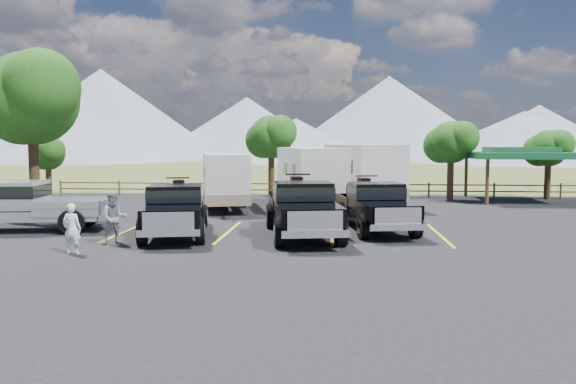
# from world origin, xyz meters

# --- Properties ---
(ground) EXTENTS (320.00, 320.00, 0.00)m
(ground) POSITION_xyz_m (0.00, 0.00, 0.00)
(ground) COLOR #4F5B27
(ground) RESTS_ON ground
(asphalt_lot) EXTENTS (44.00, 34.00, 0.04)m
(asphalt_lot) POSITION_xyz_m (0.00, 3.00, 0.02)
(asphalt_lot) COLOR black
(asphalt_lot) RESTS_ON ground
(stall_lines) EXTENTS (12.12, 5.50, 0.01)m
(stall_lines) POSITION_xyz_m (0.00, 4.00, 0.04)
(stall_lines) COLOR yellow
(stall_lines) RESTS_ON asphalt_lot
(tree_big_nw) EXTENTS (5.54, 5.18, 7.84)m
(tree_big_nw) POSITION_xyz_m (-12.55, 9.03, 5.60)
(tree_big_nw) COLOR #312113
(tree_big_nw) RESTS_ON ground
(tree_ne_a) EXTENTS (3.11, 2.92, 4.76)m
(tree_ne_a) POSITION_xyz_m (8.97, 17.01, 3.48)
(tree_ne_a) COLOR #312113
(tree_ne_a) RESTS_ON ground
(tree_ne_b) EXTENTS (2.77, 2.59, 4.27)m
(tree_ne_b) POSITION_xyz_m (14.98, 18.01, 3.13)
(tree_ne_b) COLOR #312113
(tree_ne_b) RESTS_ON ground
(tree_north) EXTENTS (3.46, 3.24, 5.25)m
(tree_north) POSITION_xyz_m (-2.03, 19.02, 3.83)
(tree_north) COLOR #312113
(tree_north) RESTS_ON ground
(tree_nw_small) EXTENTS (2.59, 2.43, 3.85)m
(tree_nw_small) POSITION_xyz_m (-16.02, 17.01, 2.78)
(tree_nw_small) COLOR #312113
(tree_nw_small) RESTS_ON ground
(rail_fence) EXTENTS (36.12, 0.12, 1.00)m
(rail_fence) POSITION_xyz_m (2.00, 18.50, 0.61)
(rail_fence) COLOR brown
(rail_fence) RESTS_ON ground
(pavilion) EXTENTS (6.20, 6.20, 3.22)m
(pavilion) POSITION_xyz_m (13.00, 17.00, 2.79)
(pavilion) COLOR brown
(pavilion) RESTS_ON ground
(mountain_range) EXTENTS (209.00, 71.00, 20.00)m
(mountain_range) POSITION_xyz_m (-7.63, 105.98, 7.87)
(mountain_range) COLOR gray
(mountain_range) RESTS_ON ground
(rig_left) EXTENTS (3.21, 6.53, 2.09)m
(rig_left) POSITION_xyz_m (-3.81, 3.15, 1.05)
(rig_left) COLOR black
(rig_left) RESTS_ON asphalt_lot
(rig_center) EXTENTS (3.29, 6.97, 2.24)m
(rig_center) POSITION_xyz_m (0.88, 3.34, 1.12)
(rig_center) COLOR black
(rig_center) RESTS_ON asphalt_lot
(rig_right) EXTENTS (3.13, 6.53, 2.09)m
(rig_right) POSITION_xyz_m (3.64, 5.01, 1.05)
(rig_right) COLOR black
(rig_right) RESTS_ON asphalt_lot
(trailer_left) EXTENTS (3.70, 8.26, 2.87)m
(trailer_left) POSITION_xyz_m (-3.63, 11.63, 1.54)
(trailer_left) COLOR silver
(trailer_left) RESTS_ON asphalt_lot
(trailer_center) EXTENTS (4.08, 9.12, 3.17)m
(trailer_center) POSITION_xyz_m (0.81, 11.85, 1.70)
(trailer_center) COLOR silver
(trailer_center) RESTS_ON asphalt_lot
(trailer_right) EXTENTS (4.37, 9.58, 3.34)m
(trailer_right) POSITION_xyz_m (3.58, 14.11, 1.79)
(trailer_right) COLOR silver
(trailer_right) RESTS_ON asphalt_lot
(pickup_silver) EXTENTS (6.73, 3.05, 1.95)m
(pickup_silver) POSITION_xyz_m (-9.89, 3.55, 1.05)
(pickup_silver) COLOR #9FA2A8
(pickup_silver) RESTS_ON asphalt_lot
(person_a) EXTENTS (0.60, 0.41, 1.58)m
(person_a) POSITION_xyz_m (-6.00, -0.65, 0.83)
(person_a) COLOR white
(person_a) RESTS_ON asphalt_lot
(person_b) EXTENTS (1.08, 0.99, 1.79)m
(person_b) POSITION_xyz_m (-5.33, 1.05, 0.93)
(person_b) COLOR gray
(person_b) RESTS_ON asphalt_lot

